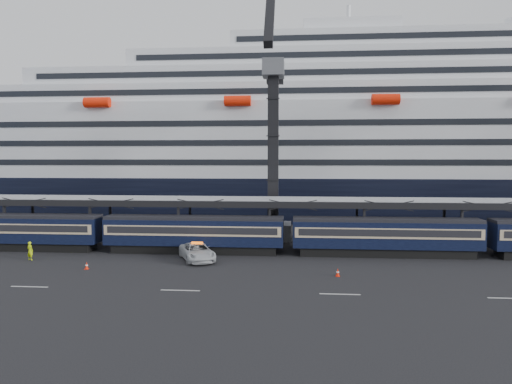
{
  "coord_description": "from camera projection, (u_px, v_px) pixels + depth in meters",
  "views": [
    {
      "loc": [
        -17.45,
        -37.39,
        9.93
      ],
      "look_at": [
        -21.38,
        10.0,
        6.54
      ],
      "focal_mm": 32.0,
      "sensor_mm": 36.0,
      "label": 1
    }
  ],
  "objects": [
    {
      "name": "traffic_cone_b",
      "position": [
        87.0,
        265.0,
        41.31
      ],
      "size": [
        0.34,
        0.34,
        0.68
      ],
      "color": "#FF2208",
      "rests_on": "ground"
    },
    {
      "name": "traffic_cone_c",
      "position": [
        338.0,
        272.0,
        38.79
      ],
      "size": [
        0.35,
        0.35,
        0.7
      ],
      "color": "#FF2208",
      "rests_on": "ground"
    },
    {
      "name": "canopy",
      "position": [
        453.0,
        202.0,
        49.98
      ],
      "size": [
        130.0,
        6.25,
        5.53
      ],
      "color": "gray",
      "rests_on": "ground"
    },
    {
      "name": "worker",
      "position": [
        30.0,
        251.0,
        45.0
      ],
      "size": [
        0.77,
        0.61,
        1.85
      ],
      "primitive_type": "imported",
      "rotation": [
        0.0,
        0.0,
        2.86
      ],
      "color": "#C4E80C",
      "rests_on": "ground"
    },
    {
      "name": "ground",
      "position": [
        512.0,
        284.0,
        36.44
      ],
      "size": [
        260.0,
        260.0,
        0.0
      ],
      "primitive_type": "plane",
      "color": "black",
      "rests_on": "ground"
    },
    {
      "name": "cruise_ship",
      "position": [
        386.0,
        146.0,
        81.36
      ],
      "size": [
        214.09,
        28.84,
        34.0
      ],
      "color": "black",
      "rests_on": "ground"
    },
    {
      "name": "pickup_truck",
      "position": [
        197.0,
        252.0,
        44.94
      ],
      "size": [
        4.96,
        6.58,
        1.66
      ],
      "primitive_type": "imported",
      "rotation": [
        0.0,
        0.0,
        0.42
      ],
      "color": "#B4B8BC",
      "rests_on": "ground"
    },
    {
      "name": "crane_dark_near",
      "position": [
        273.0,
        143.0,
        55.72
      ],
      "size": [
        4.5,
        17.75,
        35.08
      ],
      "color": "#53555B",
      "rests_on": "ground"
    },
    {
      "name": "train",
      "position": [
        419.0,
        235.0,
        46.6
      ],
      "size": [
        133.05,
        3.0,
        4.05
      ],
      "color": "black",
      "rests_on": "ground"
    }
  ]
}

